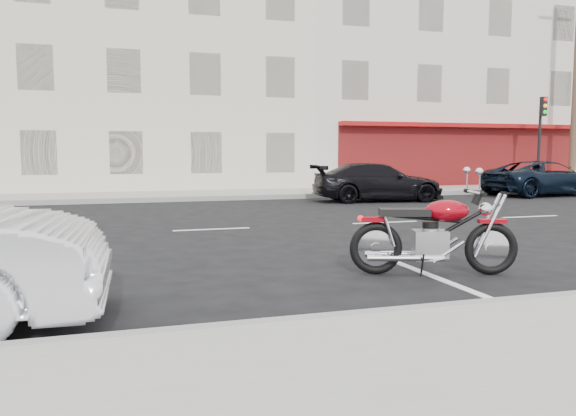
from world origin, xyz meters
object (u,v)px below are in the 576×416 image
suv_far (544,178)px  car_far (378,182)px  traffic_light (541,130)px  fire_hydrant (507,178)px  utility_pole (576,81)px  motorcycle (494,237)px

suv_far → car_far: (-7.06, -0.44, -0.02)m
traffic_light → fire_hydrant: size_ratio=5.28×
utility_pole → traffic_light: utility_pole is taller
fire_hydrant → suv_far: bearing=-101.2°
car_far → suv_far: bearing=-79.3°
suv_far → fire_hydrant: bearing=-15.0°
utility_pole → suv_far: size_ratio=1.93×
fire_hydrant → suv_far: suv_far is taller
utility_pole → motorcycle: bearing=-136.3°
motorcycle → suv_far: 15.40m
utility_pole → fire_hydrant: 5.48m
utility_pole → car_far: 12.32m
traffic_light → motorcycle: 18.84m
traffic_light → fire_hydrant: 2.53m
traffic_light → motorcycle: size_ratio=1.79×
fire_hydrant → motorcycle: motorcycle is taller
traffic_light → motorcycle: (-12.69, -13.76, -2.06)m
fire_hydrant → motorcycle: 17.87m
car_far → traffic_light: bearing=-64.2°
utility_pole → traffic_light: size_ratio=2.37×
traffic_light → fire_hydrant: traffic_light is taller
utility_pole → traffic_light: (-2.00, -0.27, -2.18)m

